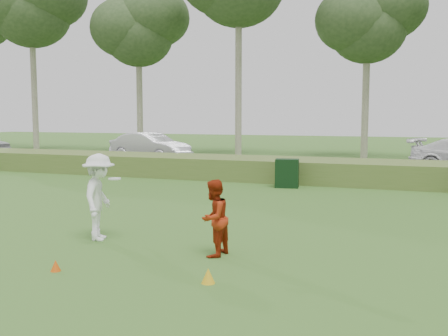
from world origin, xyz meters
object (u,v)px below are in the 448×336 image
at_px(player_red, 214,218).
at_px(car_mid, 150,147).
at_px(cone_orange, 56,266).
at_px(utility_cabinet, 287,173).
at_px(player_white, 99,197).
at_px(cone_yellow, 208,276).

distance_m(player_red, car_mid, 20.23).
distance_m(cone_orange, car_mid, 20.81).
relative_size(utility_cabinet, car_mid, 0.21).
distance_m(player_white, player_red, 2.82).
bearing_deg(player_white, utility_cabinet, -31.64).
relative_size(player_white, player_red, 1.27).
bearing_deg(cone_yellow, player_red, 108.15).
height_order(player_white, player_red, player_white).
bearing_deg(car_mid, cone_orange, -142.31).
xyz_separation_m(player_red, cone_yellow, (0.49, -1.51, -0.62)).
bearing_deg(utility_cabinet, cone_orange, -105.61).
distance_m(player_white, cone_yellow, 3.86).
xyz_separation_m(cone_orange, utility_cabinet, (1.45, 11.43, 0.44)).
bearing_deg(utility_cabinet, player_red, -93.67).
xyz_separation_m(player_white, car_mid, (-7.94, 16.81, -0.05)).
xyz_separation_m(player_white, player_red, (2.80, -0.33, -0.20)).
height_order(cone_yellow, utility_cabinet, utility_cabinet).
distance_m(player_red, cone_orange, 2.97).
distance_m(player_white, cone_orange, 2.39).
bearing_deg(car_mid, utility_cabinet, -113.62).
bearing_deg(cone_orange, utility_cabinet, 82.79).
distance_m(cone_yellow, car_mid, 21.78).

